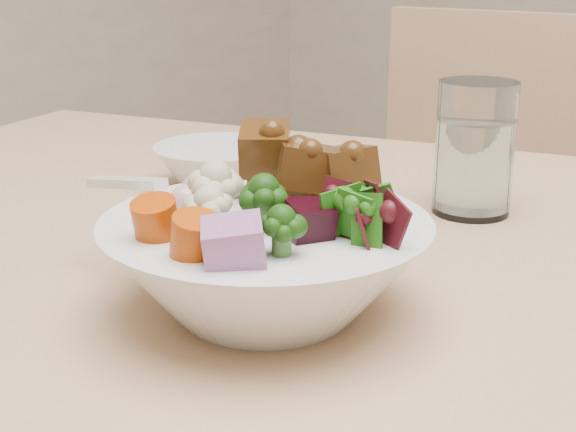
{
  "coord_description": "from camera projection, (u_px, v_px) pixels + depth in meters",
  "views": [
    {
      "loc": [
        -0.05,
        -0.49,
        0.97
      ],
      "look_at": [
        -0.34,
        -0.08,
        0.81
      ],
      "focal_mm": 50.0,
      "sensor_mm": 36.0,
      "label": 1
    }
  ],
  "objects": [
    {
      "name": "dining_table",
      "position": [
        575.0,
        405.0,
        0.57
      ],
      "size": [
        1.73,
        1.2,
        0.74
      ],
      "rotation": [
        0.0,
        0.0,
        0.21
      ],
      "color": "tan",
      "rests_on": "ground"
    },
    {
      "name": "chair_far",
      "position": [
        462.0,
        254.0,
        1.33
      ],
      "size": [
        0.41,
        0.41,
        0.88
      ],
      "rotation": [
        0.0,
        0.0,
        -0.0
      ],
      "color": "tan",
      "rests_on": "ground"
    },
    {
      "name": "food_bowl",
      "position": [
        269.0,
        259.0,
        0.53
      ],
      "size": [
        0.22,
        0.22,
        0.12
      ],
      "color": "white",
      "rests_on": "dining_table"
    },
    {
      "name": "soup_spoon",
      "position": [
        162.0,
        199.0,
        0.57
      ],
      "size": [
        0.12,
        0.04,
        0.02
      ],
      "rotation": [
        0.0,
        0.0,
        -0.1
      ],
      "color": "white",
      "rests_on": "food_bowl"
    },
    {
      "name": "water_glass",
      "position": [
        474.0,
        154.0,
        0.73
      ],
      "size": [
        0.07,
        0.07,
        0.12
      ],
      "color": "white",
      "rests_on": "dining_table"
    },
    {
      "name": "side_bowl",
      "position": [
        218.0,
        167.0,
        0.82
      ],
      "size": [
        0.13,
        0.13,
        0.04
      ],
      "primitive_type": null,
      "color": "white",
      "rests_on": "dining_table"
    }
  ]
}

